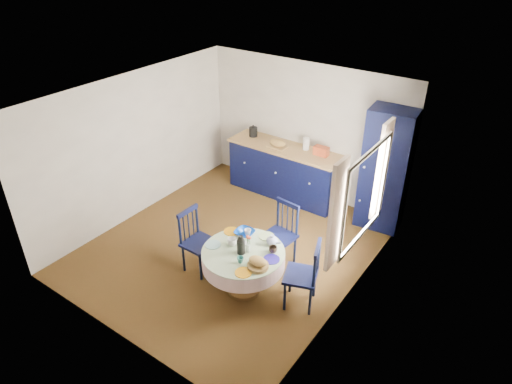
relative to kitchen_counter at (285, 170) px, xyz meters
The scene contains 17 objects.
floor 2.02m from the kitchen_counter, 83.75° to the right, with size 4.50×4.50×0.00m, color black.
ceiling 2.80m from the kitchen_counter, 83.75° to the right, with size 4.50×4.50×0.00m, color white.
wall_back 0.84m from the kitchen_counter, 54.88° to the left, with size 4.00×0.02×2.50m, color silver.
wall_left 2.75m from the kitchen_counter, 132.55° to the right, with size 0.02×4.50×2.50m, color silver.
wall_right 3.04m from the kitchen_counter, 41.33° to the right, with size 0.02×4.50×2.50m, color silver.
window 2.91m from the kitchen_counter, 37.24° to the right, with size 0.10×1.74×1.45m.
kitchen_counter is the anchor object (origin of this frame).
pantry_cabinet 1.95m from the kitchen_counter, ahead, with size 0.78×0.59×2.08m.
dining_table 2.81m from the kitchen_counter, 69.44° to the right, with size 1.13×1.14×0.96m.
chair_left 2.63m from the kitchen_counter, 87.26° to the right, with size 0.43×0.45×0.99m.
chair_far 2.07m from the kitchen_counter, 59.76° to the right, with size 0.49×0.47×1.00m.
chair_right 2.98m from the kitchen_counter, 53.15° to the right, with size 0.55×0.56×1.00m.
mug_a 2.72m from the kitchen_counter, 73.62° to the right, with size 0.14×0.14×0.11m, color silver.
mug_b 3.04m from the kitchen_counter, 69.14° to the right, with size 0.09×0.09×0.08m, color teal.
mug_c 2.75m from the kitchen_counter, 61.48° to the right, with size 0.12×0.12×0.09m, color black.
mug_d 2.44m from the kitchen_counter, 70.73° to the right, with size 0.10×0.10×0.09m, color silver.
cobalt_bowl 2.44m from the kitchen_counter, 71.78° to the right, with size 0.27×0.27×0.07m, color navy.
Camera 1 is at (3.71, -4.58, 4.48)m, focal length 32.00 mm.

